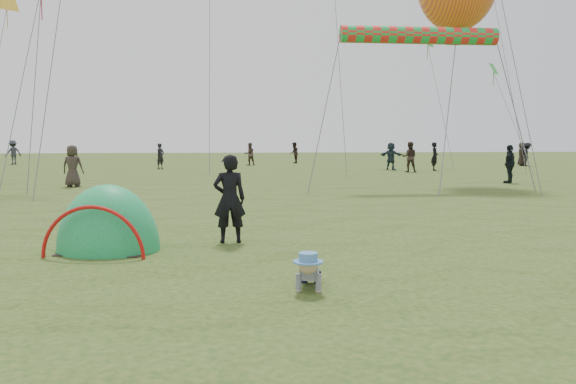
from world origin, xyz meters
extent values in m
plane|color=#234214|center=(0.00, 0.00, 0.00)|extent=(140.00, 140.00, 0.00)
ellipsoid|color=#138E48|center=(-2.36, 2.53, 0.00)|extent=(1.98, 1.73, 2.26)
imported|color=black|center=(-0.30, 3.03, 0.81)|extent=(0.62, 0.44, 1.61)
imported|color=black|center=(4.82, 36.13, 0.82)|extent=(0.75, 0.89, 1.63)
imported|color=#2D2D36|center=(-16.10, 36.31, 0.89)|extent=(1.30, 1.28, 1.79)
imported|color=black|center=(20.21, 30.25, 0.82)|extent=(0.79, 0.94, 1.64)
imported|color=black|center=(11.98, 25.22, 0.84)|extent=(0.59, 0.71, 1.69)
imported|color=#322620|center=(9.97, 23.82, 0.86)|extent=(0.98, 0.85, 1.73)
imported|color=black|center=(11.65, 15.61, 0.82)|extent=(0.98, 0.94, 1.64)
imported|color=black|center=(20.34, 29.75, 0.82)|extent=(1.03, 1.21, 1.63)
imported|color=#372E28|center=(-6.41, 15.72, 0.83)|extent=(0.86, 0.61, 1.65)
imported|color=#23333D|center=(9.59, 26.20, 0.84)|extent=(1.49, 1.40, 1.68)
imported|color=black|center=(-4.55, 28.98, 0.80)|extent=(0.66, 0.70, 1.61)
imported|color=#44332C|center=(1.23, 32.99, 0.81)|extent=(0.93, 0.82, 1.62)
cylinder|color=red|center=(6.87, 13.65, 5.76)|extent=(5.99, 0.64, 0.64)
plane|color=gold|center=(-12.63, 26.77, 9.58)|extent=(1.23, 1.23, 1.00)
plane|color=#3B8C23|center=(13.07, 29.85, 8.43)|extent=(1.03, 1.03, 0.84)
plane|color=green|center=(15.96, 26.19, 6.17)|extent=(0.85, 0.85, 0.69)
camera|label=1|loc=(-0.33, -7.17, 1.90)|focal=35.00mm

